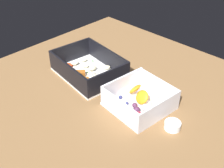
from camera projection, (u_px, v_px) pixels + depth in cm
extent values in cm
cube|color=brown|center=(109.00, 89.00, 86.57)|extent=(80.00, 80.00, 2.00)
cube|color=white|center=(89.00, 74.00, 91.18)|extent=(23.68, 18.53, 0.60)
cube|color=black|center=(109.00, 80.00, 82.39)|extent=(2.59, 15.87, 6.35)
cube|color=black|center=(71.00, 52.00, 95.97)|extent=(2.59, 15.87, 6.35)
cube|color=black|center=(68.00, 73.00, 85.27)|extent=(20.57, 3.18, 6.35)
cube|color=black|center=(107.00, 57.00, 93.08)|extent=(20.57, 3.18, 6.35)
ellipsoid|color=beige|center=(107.00, 67.00, 92.42)|extent=(2.52, 2.87, 1.19)
ellipsoid|color=beige|center=(85.00, 66.00, 93.29)|extent=(2.83, 2.40, 1.20)
ellipsoid|color=beige|center=(96.00, 77.00, 87.61)|extent=(3.27, 2.78, 1.38)
ellipsoid|color=beige|center=(92.00, 73.00, 89.66)|extent=(2.48, 2.42, 1.02)
ellipsoid|color=beige|center=(84.00, 60.00, 96.57)|extent=(2.24, 2.62, 1.10)
ellipsoid|color=beige|center=(107.00, 80.00, 86.06)|extent=(3.20, 3.17, 1.33)
ellipsoid|color=beige|center=(114.00, 73.00, 89.76)|extent=(2.60, 2.01, 1.19)
ellipsoid|color=beige|center=(92.00, 68.00, 91.70)|extent=(2.48, 3.21, 1.47)
ellipsoid|color=beige|center=(75.00, 63.00, 94.69)|extent=(2.69, 3.18, 1.35)
cube|color=#AD5B1E|center=(71.00, 73.00, 90.18)|extent=(1.72, 2.78, 1.09)
cube|color=#AD5B1E|center=(80.00, 74.00, 89.29)|extent=(3.50, 3.56, 1.71)
cube|color=#AD5B1E|center=(87.00, 81.00, 86.23)|extent=(2.97, 2.76, 1.33)
cube|color=red|center=(68.00, 66.00, 93.90)|extent=(3.64, 3.52, 1.00)
cube|color=#387A33|center=(87.00, 73.00, 91.11)|extent=(0.60, 0.40, 0.20)
cube|color=#387A33|center=(85.00, 60.00, 98.00)|extent=(0.60, 0.40, 0.20)
cube|color=#387A33|center=(93.00, 61.00, 97.19)|extent=(0.60, 0.40, 0.20)
cube|color=white|center=(139.00, 106.00, 78.00)|extent=(16.82, 16.96, 0.60)
cube|color=white|center=(160.00, 110.00, 71.63)|extent=(2.23, 15.40, 5.53)
cube|color=white|center=(122.00, 85.00, 80.85)|extent=(2.23, 15.40, 5.53)
cube|color=white|center=(119.00, 108.00, 72.37)|extent=(14.05, 2.09, 5.53)
cube|color=white|center=(158.00, 87.00, 80.11)|extent=(14.05, 2.09, 5.53)
ellipsoid|color=orange|center=(135.00, 89.00, 80.39)|extent=(4.17, 4.47, 4.01)
ellipsoid|color=orange|center=(143.00, 96.00, 77.45)|extent=(4.64, 4.29, 4.05)
cube|color=#F4EACC|center=(155.00, 104.00, 76.79)|extent=(3.29, 3.18, 1.58)
cube|color=#F4EACC|center=(147.00, 109.00, 75.19)|extent=(2.96, 2.62, 1.47)
cube|color=#F4EACC|center=(154.00, 97.00, 79.52)|extent=(3.08, 2.73, 1.52)
cube|color=#F4EACC|center=(166.00, 104.00, 76.60)|extent=(3.50, 3.85, 1.88)
sphere|color=#562D4C|center=(135.00, 105.00, 76.56)|extent=(1.43, 1.43, 1.43)
sphere|color=#562D4C|center=(137.00, 110.00, 74.67)|extent=(1.88, 1.88, 1.88)
sphere|color=#562D4C|center=(127.00, 111.00, 74.54)|extent=(1.65, 1.65, 1.65)
cone|color=red|center=(138.00, 118.00, 71.60)|extent=(2.77, 2.77, 2.22)
cone|color=red|center=(147.00, 116.00, 72.39)|extent=(2.64, 2.64, 2.11)
sphere|color=navy|center=(121.00, 97.00, 79.76)|extent=(1.12, 1.12, 1.12)
sphere|color=navy|center=(111.00, 99.00, 78.97)|extent=(1.19, 1.19, 1.19)
sphere|color=navy|center=(127.00, 103.00, 77.63)|extent=(0.91, 0.91, 0.91)
cylinder|color=white|center=(173.00, 125.00, 70.62)|extent=(4.16, 4.16, 1.90)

